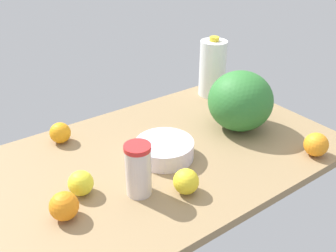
{
  "coord_description": "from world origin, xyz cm",
  "views": [
    {
      "loc": [
        -63.99,
        -88.86,
        74.79
      ],
      "look_at": [
        0.0,
        0.0,
        13.0
      ],
      "focal_mm": 40.0,
      "sensor_mm": 36.0,
      "label": 1
    }
  ],
  "objects_px": {
    "mixing_bowl": "(164,149)",
    "lemon_far_back": "(186,181)",
    "orange_beside_bowl": "(60,133)",
    "tumbler_cup": "(138,170)",
    "milk_jug": "(212,68)",
    "lemon_by_jug": "(81,183)",
    "watermelon": "(240,101)",
    "orange_loose": "(64,206)",
    "orange_near_front": "(316,144)"
  },
  "relations": [
    {
      "from": "lemon_far_back",
      "to": "tumbler_cup",
      "type": "bearing_deg",
      "value": 145.1
    },
    {
      "from": "mixing_bowl",
      "to": "orange_beside_bowl",
      "type": "distance_m",
      "value": 0.39
    },
    {
      "from": "orange_near_front",
      "to": "watermelon",
      "type": "bearing_deg",
      "value": 104.67
    },
    {
      "from": "milk_jug",
      "to": "lemon_by_jug",
      "type": "xyz_separation_m",
      "value": [
        -0.78,
        -0.31,
        -0.09
      ]
    },
    {
      "from": "lemon_by_jug",
      "to": "mixing_bowl",
      "type": "bearing_deg",
      "value": 2.64
    },
    {
      "from": "lemon_by_jug",
      "to": "orange_loose",
      "type": "height_order",
      "value": "orange_loose"
    },
    {
      "from": "milk_jug",
      "to": "orange_beside_bowl",
      "type": "distance_m",
      "value": 0.73
    },
    {
      "from": "watermelon",
      "to": "orange_loose",
      "type": "bearing_deg",
      "value": -173.55
    },
    {
      "from": "orange_beside_bowl",
      "to": "lemon_far_back",
      "type": "xyz_separation_m",
      "value": [
        0.19,
        -0.49,
        0.0
      ]
    },
    {
      "from": "mixing_bowl",
      "to": "lemon_far_back",
      "type": "height_order",
      "value": "lemon_far_back"
    },
    {
      "from": "watermelon",
      "to": "lemon_by_jug",
      "type": "xyz_separation_m",
      "value": [
        -0.66,
        -0.01,
        -0.08
      ]
    },
    {
      "from": "mixing_bowl",
      "to": "milk_jug",
      "type": "bearing_deg",
      "value": 32.11
    },
    {
      "from": "orange_near_front",
      "to": "orange_loose",
      "type": "relative_size",
      "value": 1.03
    },
    {
      "from": "milk_jug",
      "to": "orange_near_front",
      "type": "bearing_deg",
      "value": -94.66
    },
    {
      "from": "orange_beside_bowl",
      "to": "lemon_far_back",
      "type": "distance_m",
      "value": 0.52
    },
    {
      "from": "mixing_bowl",
      "to": "lemon_by_jug",
      "type": "relative_size",
      "value": 2.64
    },
    {
      "from": "milk_jug",
      "to": "lemon_by_jug",
      "type": "bearing_deg",
      "value": -158.32
    },
    {
      "from": "mixing_bowl",
      "to": "orange_beside_bowl",
      "type": "xyz_separation_m",
      "value": [
        -0.25,
        0.3,
        0.01
      ]
    },
    {
      "from": "orange_near_front",
      "to": "orange_loose",
      "type": "height_order",
      "value": "orange_near_front"
    },
    {
      "from": "orange_near_front",
      "to": "orange_loose",
      "type": "xyz_separation_m",
      "value": [
        -0.81,
        0.21,
        -0.0
      ]
    },
    {
      "from": "watermelon",
      "to": "orange_beside_bowl",
      "type": "relative_size",
      "value": 3.23
    },
    {
      "from": "orange_loose",
      "to": "lemon_by_jug",
      "type": "bearing_deg",
      "value": 40.99
    },
    {
      "from": "watermelon",
      "to": "orange_loose",
      "type": "relative_size",
      "value": 3.04
    },
    {
      "from": "tumbler_cup",
      "to": "lemon_far_back",
      "type": "height_order",
      "value": "tumbler_cup"
    },
    {
      "from": "orange_beside_bowl",
      "to": "orange_loose",
      "type": "height_order",
      "value": "orange_loose"
    },
    {
      "from": "milk_jug",
      "to": "lemon_far_back",
      "type": "bearing_deg",
      "value": -137.46
    },
    {
      "from": "tumbler_cup",
      "to": "milk_jug",
      "type": "bearing_deg",
      "value": 32.33
    },
    {
      "from": "lemon_far_back",
      "to": "lemon_by_jug",
      "type": "bearing_deg",
      "value": 145.48
    },
    {
      "from": "orange_beside_bowl",
      "to": "milk_jug",
      "type": "bearing_deg",
      "value": -0.13
    },
    {
      "from": "milk_jug",
      "to": "tumbler_cup",
      "type": "xyz_separation_m",
      "value": [
        -0.64,
        -0.41,
        -0.04
      ]
    },
    {
      "from": "tumbler_cup",
      "to": "lemon_by_jug",
      "type": "height_order",
      "value": "tumbler_cup"
    },
    {
      "from": "lemon_far_back",
      "to": "milk_jug",
      "type": "bearing_deg",
      "value": 42.54
    },
    {
      "from": "watermelon",
      "to": "tumbler_cup",
      "type": "bearing_deg",
      "value": -167.98
    },
    {
      "from": "tumbler_cup",
      "to": "watermelon",
      "type": "bearing_deg",
      "value": 12.02
    },
    {
      "from": "milk_jug",
      "to": "mixing_bowl",
      "type": "distance_m",
      "value": 0.57
    },
    {
      "from": "orange_beside_bowl",
      "to": "lemon_by_jug",
      "type": "xyz_separation_m",
      "value": [
        -0.06,
        -0.31,
        -0.0
      ]
    },
    {
      "from": "milk_jug",
      "to": "orange_loose",
      "type": "relative_size",
      "value": 3.33
    },
    {
      "from": "watermelon",
      "to": "tumbler_cup",
      "type": "distance_m",
      "value": 0.53
    },
    {
      "from": "milk_jug",
      "to": "mixing_bowl",
      "type": "relative_size",
      "value": 1.34
    },
    {
      "from": "mixing_bowl",
      "to": "lemon_far_back",
      "type": "xyz_separation_m",
      "value": [
        -0.06,
        -0.19,
        0.01
      ]
    },
    {
      "from": "watermelon",
      "to": "orange_near_front",
      "type": "distance_m",
      "value": 0.31
    },
    {
      "from": "lemon_far_back",
      "to": "orange_loose",
      "type": "xyz_separation_m",
      "value": [
        -0.33,
        0.11,
        0.0
      ]
    },
    {
      "from": "orange_near_front",
      "to": "lemon_far_back",
      "type": "height_order",
      "value": "orange_near_front"
    },
    {
      "from": "orange_beside_bowl",
      "to": "orange_near_front",
      "type": "xyz_separation_m",
      "value": [
        0.67,
        -0.59,
        0.0
      ]
    },
    {
      "from": "orange_near_front",
      "to": "orange_loose",
      "type": "bearing_deg",
      "value": 165.69
    },
    {
      "from": "tumbler_cup",
      "to": "lemon_by_jug",
      "type": "relative_size",
      "value": 2.19
    },
    {
      "from": "watermelon",
      "to": "orange_loose",
      "type": "distance_m",
      "value": 0.74
    },
    {
      "from": "orange_loose",
      "to": "milk_jug",
      "type": "bearing_deg",
      "value": 23.78
    },
    {
      "from": "orange_near_front",
      "to": "tumbler_cup",
      "type": "bearing_deg",
      "value": 163.11
    },
    {
      "from": "milk_jug",
      "to": "watermelon",
      "type": "xyz_separation_m",
      "value": [
        -0.12,
        -0.3,
        -0.01
      ]
    }
  ]
}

